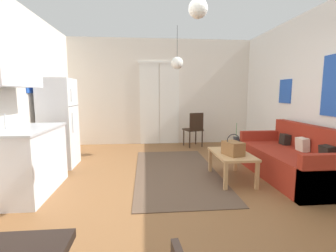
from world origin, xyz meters
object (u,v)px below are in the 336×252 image
(handbag, at_px, (233,148))
(accent_chair, at_px, (194,128))
(pendant_lamp_near, at_px, (198,8))
(pendant_lamp_far, at_px, (177,63))
(couch, at_px, (294,161))
(bamboo_vase, at_px, (236,144))
(refrigerator, at_px, (59,123))
(coffee_table, at_px, (232,157))

(handbag, xyz_separation_m, accent_chair, (-0.07, 2.57, -0.05))
(pendant_lamp_near, xyz_separation_m, pendant_lamp_far, (0.14, 2.70, -0.23))
(pendant_lamp_near, bearing_deg, couch, 28.62)
(bamboo_vase, relative_size, refrigerator, 0.28)
(coffee_table, xyz_separation_m, pendant_lamp_far, (-0.65, 1.70, 1.64))
(coffee_table, bearing_deg, accent_chair, 92.47)
(coffee_table, xyz_separation_m, refrigerator, (-2.95, 1.04, 0.44))
(accent_chair, bearing_deg, handbag, 74.51)
(couch, bearing_deg, handbag, -172.88)
(pendant_lamp_near, bearing_deg, handbag, 48.80)
(couch, height_order, refrigerator, refrigerator)
(accent_chair, xyz_separation_m, pendant_lamp_far, (-0.55, -0.73, 1.52))
(couch, distance_m, pendant_lamp_far, 2.97)
(pendant_lamp_far, bearing_deg, couch, -45.18)
(couch, xyz_separation_m, coffee_table, (-1.04, -0.00, 0.10))
(bamboo_vase, height_order, pendant_lamp_far, pendant_lamp_far)
(couch, relative_size, bamboo_vase, 4.19)
(refrigerator, height_order, pendant_lamp_far, pendant_lamp_far)
(bamboo_vase, height_order, handbag, bamboo_vase)
(coffee_table, relative_size, pendant_lamp_near, 1.39)
(couch, xyz_separation_m, handbag, (-1.07, -0.13, 0.27))
(coffee_table, height_order, handbag, handbag)
(handbag, height_order, accent_chair, accent_chair)
(coffee_table, distance_m, accent_chair, 2.44)
(accent_chair, bearing_deg, bamboo_vase, 77.69)
(couch, xyz_separation_m, pendant_lamp_near, (-1.83, -1.00, 1.97))
(handbag, height_order, pendant_lamp_far, pendant_lamp_far)
(handbag, bearing_deg, accent_chair, 91.62)
(accent_chair, bearing_deg, refrigerator, 9.04)
(coffee_table, relative_size, refrigerator, 0.55)
(couch, relative_size, coffee_table, 2.14)
(bamboo_vase, distance_m, pendant_lamp_near, 2.18)
(accent_chair, bearing_deg, pendant_lamp_near, 61.63)
(bamboo_vase, relative_size, handbag, 1.29)
(bamboo_vase, height_order, refrigerator, refrigerator)
(pendant_lamp_far, bearing_deg, pendant_lamp_near, -92.90)
(coffee_table, bearing_deg, bamboo_vase, 40.05)
(bamboo_vase, distance_m, pendant_lamp_far, 2.31)
(couch, bearing_deg, coffee_table, -180.00)
(couch, bearing_deg, bamboo_vase, 175.30)
(couch, xyz_separation_m, pendant_lamp_far, (-1.69, 1.70, 1.74))
(accent_chair, relative_size, pendant_lamp_near, 1.35)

